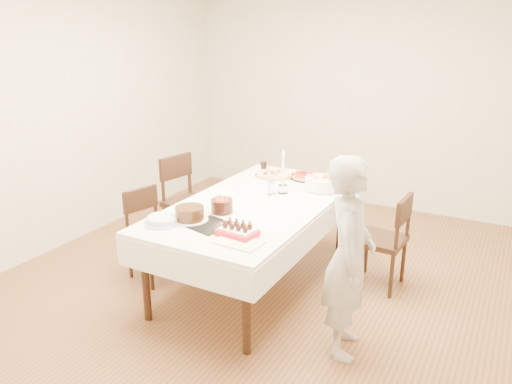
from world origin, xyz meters
The scene contains 22 objects.
floor centered at (0.00, 0.00, 0.00)m, with size 5.00×5.00×0.00m, color brown.
wall_back centered at (0.00, 2.50, 1.35)m, with size 4.50×0.04×2.70m, color beige.
wall_left centered at (-2.25, 0.00, 1.35)m, with size 0.04×5.00×2.70m, color beige.
dining_table centered at (-0.11, 0.00, 0.38)m, with size 1.14×2.14×0.75m, color white.
chair_right_savory centered at (0.86, 0.46, 0.43)m, with size 0.43×0.43×0.85m, color #321C10, non-canonical shape.
chair_left_savory centered at (-1.04, 0.33, 0.47)m, with size 0.48×0.48×0.94m, color #321C10, non-canonical shape.
chair_left_dessert centered at (-0.94, -0.37, 0.41)m, with size 0.42×0.42×0.81m, color #321C10, non-canonical shape.
person centered at (0.90, -0.56, 0.70)m, with size 0.51×0.34×1.41m, color #B8B2AD.
pizza_white centered at (-0.31, 0.76, 0.77)m, with size 0.41×0.41×0.04m, color beige.
pizza_pepperoni centered at (0.00, 0.84, 0.77)m, with size 0.33×0.33×0.04m, color red.
red_placemat centered at (0.30, 0.59, 0.75)m, with size 0.22×0.22×0.01m, color #B21E1E.
pasta_bowl centered at (0.26, 0.59, 0.81)m, with size 0.32×0.32×0.10m, color white.
taper_candle centered at (-0.01, 0.32, 0.95)m, with size 0.09×0.09×0.40m, color white.
shaker_pair centered at (-0.09, 0.22, 0.81)m, with size 0.10×0.10×0.12m, color white, non-canonical shape.
cola_glass centered at (-0.47, 0.82, 0.81)m, with size 0.06×0.06×0.11m, color black.
layer_cake centered at (-0.35, -0.62, 0.81)m, with size 0.28×0.28×0.11m, color #371F0D.
cake_board centered at (-0.16, -0.63, 0.75)m, with size 0.29×0.29×0.01m, color black.
birthday_cake centered at (-0.23, -0.35, 0.84)m, with size 0.17×0.17×0.16m, color #35160E.
strawberry_box centered at (0.12, -0.70, 0.78)m, with size 0.27×0.18×0.07m, color red, non-canonical shape.
box_lid centered at (0.19, -0.80, 0.75)m, with size 0.32×0.21×0.03m, color beige.
plate_stack centered at (-0.51, -0.75, 0.77)m, with size 0.23×0.23×0.05m, color white.
china_plate centered at (-0.49, -0.76, 0.76)m, with size 0.28×0.28×0.01m, color white.
Camera 1 is at (1.80, -3.50, 2.17)m, focal length 35.00 mm.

